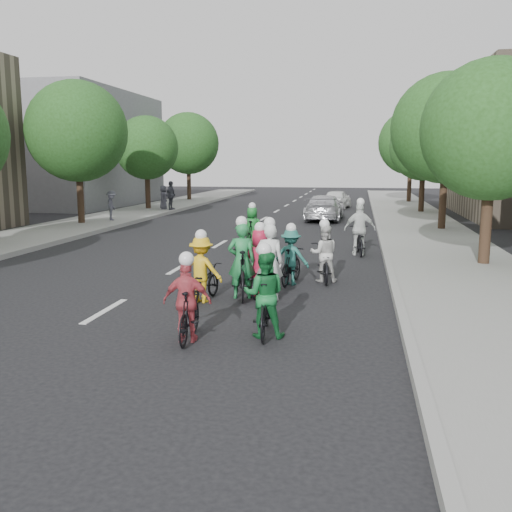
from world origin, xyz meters
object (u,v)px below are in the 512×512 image
(cyclist_4, at_px, (260,270))
(cyclist_8, at_px, (360,235))
(cyclist_1, at_px, (265,301))
(cyclist_6, at_px, (324,259))
(cyclist_5, at_px, (242,269))
(spectator_2, at_px, (163,197))
(cyclist_9, at_px, (253,232))
(cyclist_3, at_px, (188,308))
(cyclist_0, at_px, (270,273))
(follow_car_lead, at_px, (324,208))
(cyclist_7, at_px, (291,261))
(cyclist_2, at_px, (202,275))
(follow_car_trail, at_px, (337,199))
(spectator_1, at_px, (171,196))
(spectator_0, at_px, (112,206))

(cyclist_4, relative_size, cyclist_8, 0.91)
(cyclist_1, distance_m, cyclist_6, 5.02)
(cyclist_5, distance_m, spectator_2, 23.74)
(cyclist_4, relative_size, cyclist_9, 0.97)
(cyclist_3, height_order, spectator_2, spectator_2)
(cyclist_0, height_order, cyclist_9, cyclist_0)
(cyclist_5, xyz_separation_m, follow_car_lead, (0.76, 18.01, 0.01))
(cyclist_9, bearing_deg, cyclist_7, 114.52)
(cyclist_0, height_order, cyclist_6, cyclist_0)
(cyclist_5, bearing_deg, cyclist_0, 160.17)
(cyclist_0, xyz_separation_m, cyclist_1, (0.34, -2.72, 0.04))
(cyclist_0, xyz_separation_m, cyclist_7, (0.28, 1.71, 0.00))
(spectator_2, bearing_deg, cyclist_1, -158.00)
(cyclist_2, bearing_deg, cyclist_5, -135.04)
(cyclist_2, height_order, cyclist_4, cyclist_4)
(cyclist_0, height_order, follow_car_trail, cyclist_0)
(cyclist_1, bearing_deg, cyclist_7, -94.31)
(spectator_1, bearing_deg, follow_car_lead, -99.50)
(follow_car_lead, relative_size, spectator_0, 3.10)
(cyclist_0, bearing_deg, cyclist_4, -59.79)
(cyclist_7, height_order, cyclist_8, cyclist_8)
(cyclist_7, distance_m, cyclist_8, 5.34)
(follow_car_trail, bearing_deg, cyclist_8, 102.57)
(cyclist_6, xyz_separation_m, cyclist_9, (-2.85, 5.07, 0.05))
(cyclist_4, distance_m, follow_car_lead, 17.78)
(cyclist_2, bearing_deg, cyclist_4, -135.76)
(cyclist_3, relative_size, cyclist_5, 0.81)
(cyclist_4, bearing_deg, cyclist_6, -119.75)
(cyclist_5, height_order, cyclist_6, cyclist_5)
(cyclist_1, distance_m, spectator_2, 26.71)
(cyclist_5, relative_size, spectator_1, 1.10)
(follow_car_trail, bearing_deg, cyclist_9, 91.33)
(cyclist_6, distance_m, cyclist_8, 4.61)
(cyclist_2, xyz_separation_m, spectator_0, (-8.99, 15.18, 0.31))
(cyclist_2, xyz_separation_m, cyclist_4, (1.17, 0.80, 0.01))
(cyclist_7, relative_size, spectator_2, 1.09)
(cyclist_4, bearing_deg, cyclist_2, 39.79)
(cyclist_8, bearing_deg, cyclist_3, 69.02)
(cyclist_4, height_order, cyclist_9, cyclist_4)
(spectator_0, xyz_separation_m, spectator_2, (0.23, 7.11, -0.01))
(cyclist_1, bearing_deg, cyclist_4, -83.77)
(cyclist_3, distance_m, spectator_0, 20.32)
(follow_car_lead, relative_size, spectator_2, 3.13)
(cyclist_1, relative_size, follow_car_trail, 0.47)
(cyclist_4, bearing_deg, cyclist_3, 85.28)
(cyclist_8, bearing_deg, spectator_1, -56.47)
(cyclist_4, bearing_deg, spectator_2, -59.74)
(spectator_0, relative_size, spectator_2, 1.01)
(cyclist_6, bearing_deg, follow_car_trail, -96.44)
(cyclist_2, height_order, spectator_0, spectator_0)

